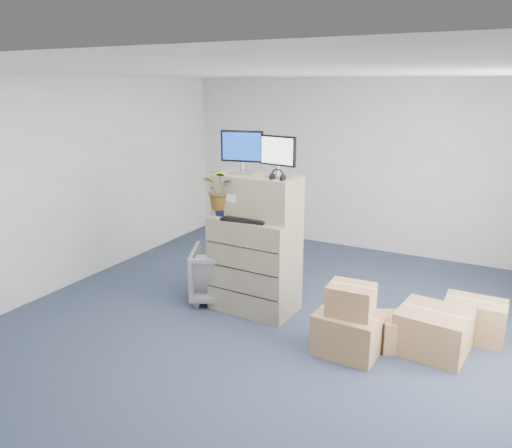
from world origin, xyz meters
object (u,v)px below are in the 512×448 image
object	(u,v)px
filing_cabinet_lower	(255,264)
office_chair	(222,271)
water_bottle	(261,205)
monitor_left	(242,150)
monitor_right	(278,154)
potted_plant	(222,195)
keyboard	(245,220)

from	to	relation	value
filing_cabinet_lower	office_chair	size ratio (longest dim) A/B	1.53
water_bottle	office_chair	distance (m)	1.10
monitor_left	monitor_right	size ratio (longest dim) A/B	1.08
monitor_left	water_bottle	distance (m)	0.68
monitor_right	potted_plant	world-z (taller)	monitor_right
filing_cabinet_lower	keyboard	world-z (taller)	keyboard
monitor_right	potted_plant	bearing A→B (deg)	-154.00
monitor_left	keyboard	xyz separation A→B (m)	(0.16, -0.23, -0.78)
potted_plant	office_chair	distance (m)	1.08
monitor_right	office_chair	xyz separation A→B (m)	(-0.78, 0.01, -1.56)
monitor_left	keyboard	bearing A→B (deg)	-65.74
filing_cabinet_lower	office_chair	distance (m)	0.56
filing_cabinet_lower	monitor_left	world-z (taller)	monitor_left
keyboard	water_bottle	world-z (taller)	water_bottle
potted_plant	water_bottle	bearing A→B (deg)	22.99
keyboard	potted_plant	distance (m)	0.42
filing_cabinet_lower	monitor_left	bearing A→B (deg)	167.05
filing_cabinet_lower	water_bottle	world-z (taller)	water_bottle
monitor_left	office_chair	xyz separation A→B (m)	(-0.32, 0.01, -1.58)
keyboard	water_bottle	size ratio (longest dim) A/B	1.78
filing_cabinet_lower	office_chair	world-z (taller)	filing_cabinet_lower
office_chair	monitor_left	bearing A→B (deg)	152.97
monitor_left	keyboard	size ratio (longest dim) A/B	0.95
keyboard	potted_plant	size ratio (longest dim) A/B	0.92
filing_cabinet_lower	keyboard	bearing A→B (deg)	-98.50
monitor_right	monitor_left	bearing A→B (deg)	-169.13
keyboard	office_chair	world-z (taller)	keyboard
filing_cabinet_lower	potted_plant	world-z (taller)	potted_plant
monitor_left	monitor_right	xyz separation A→B (m)	(0.46, 0.01, -0.02)
monitor_left	water_bottle	size ratio (longest dim) A/B	1.69
keyboard	filing_cabinet_lower	bearing A→B (deg)	74.22
potted_plant	keyboard	bearing A→B (deg)	-9.26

